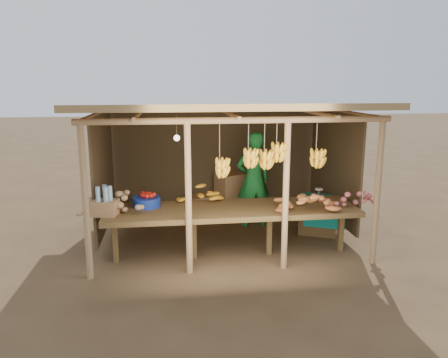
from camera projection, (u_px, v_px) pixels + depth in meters
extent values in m
plane|color=brown|center=(224.00, 236.00, 7.89)|extent=(60.00, 60.00, 0.00)
cylinder|color=tan|center=(85.00, 203.00, 5.93)|extent=(0.09, 0.09, 2.20)
cylinder|color=tan|center=(377.00, 193.00, 6.46)|extent=(0.09, 0.09, 2.20)
cylinder|color=tan|center=(112.00, 164.00, 8.83)|extent=(0.09, 0.09, 2.20)
cylinder|color=tan|center=(312.00, 159.00, 9.37)|extent=(0.09, 0.09, 2.20)
cylinder|color=tan|center=(189.00, 200.00, 6.11)|extent=(0.09, 0.09, 2.20)
cylinder|color=tan|center=(286.00, 196.00, 6.29)|extent=(0.09, 0.09, 2.20)
cylinder|color=tan|center=(238.00, 120.00, 5.96)|extent=(4.40, 0.09, 0.09)
cylinder|color=tan|center=(214.00, 108.00, 8.86)|extent=(4.40, 0.09, 0.09)
cube|color=#A57F4D|center=(224.00, 108.00, 7.39)|extent=(4.70, 3.50, 0.28)
cube|color=#4E3C24|center=(215.00, 156.00, 9.06)|extent=(4.20, 0.04, 1.98)
cube|color=#4E3C24|center=(104.00, 171.00, 7.55)|extent=(0.04, 2.40, 1.98)
cube|color=#4E3C24|center=(334.00, 165.00, 8.08)|extent=(0.04, 2.40, 1.98)
cube|color=brown|center=(232.00, 210.00, 6.80)|extent=(3.90, 1.05, 0.08)
cube|color=brown|center=(115.00, 240.00, 6.66)|extent=(0.08, 0.08, 0.72)
cube|color=brown|center=(194.00, 236.00, 6.81)|extent=(0.08, 0.08, 0.72)
cube|color=brown|center=(269.00, 233.00, 6.96)|extent=(0.08, 0.08, 0.72)
cube|color=brown|center=(341.00, 230.00, 7.12)|extent=(0.08, 0.08, 0.72)
cylinder|color=navy|center=(147.00, 202.00, 6.84)|extent=(0.43, 0.43, 0.15)
cube|color=#A07147|center=(105.00, 208.00, 6.39)|extent=(0.41, 0.35, 0.22)
imported|color=#176B2A|center=(253.00, 179.00, 8.28)|extent=(0.72, 0.54, 1.82)
cube|color=brown|center=(318.00, 216.00, 8.01)|extent=(0.82, 0.77, 0.60)
cube|color=#0C877F|center=(319.00, 199.00, 7.94)|extent=(0.92, 0.87, 0.06)
cube|color=#A07147|center=(231.00, 204.00, 9.03)|extent=(0.67, 0.62, 0.43)
cube|color=#A07147|center=(231.00, 184.00, 8.94)|extent=(0.67, 0.62, 0.43)
cube|color=#A07147|center=(202.00, 206.00, 8.96)|extent=(0.67, 0.62, 0.43)
ellipsoid|color=#4E3C24|center=(134.00, 209.00, 8.69)|extent=(0.40, 0.40, 0.54)
ellipsoid|color=#4E3C24|center=(153.00, 209.00, 8.73)|extent=(0.40, 0.40, 0.54)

